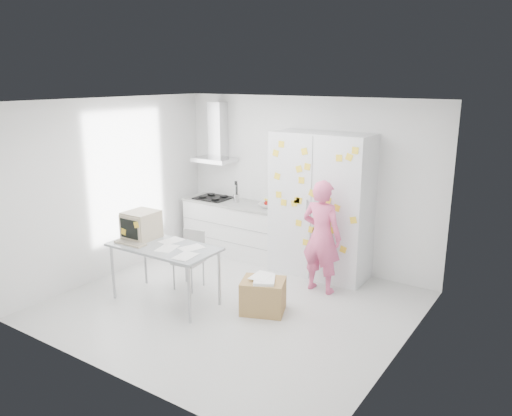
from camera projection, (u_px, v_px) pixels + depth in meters
The scene contains 10 objects.
floor at pixel (232, 306), 6.73m from camera, with size 4.50×4.00×0.02m, color silver.
walls at pixel (262, 198), 6.97m from camera, with size 4.52×4.01×2.70m.
ceiling at pixel (230, 101), 6.04m from camera, with size 4.50×4.00×0.02m, color white.
counter_run at pixel (234, 227), 8.62m from camera, with size 1.84×0.63×1.28m.
range_hood at pixel (217, 138), 8.59m from camera, with size 0.70×0.48×1.01m.
tall_cabinet at pixel (321, 205), 7.56m from camera, with size 1.50×0.68×2.20m.
person at pixel (322, 237), 7.00m from camera, with size 0.59×0.39×1.63m, color #E75A89.
desk at pixel (149, 234), 6.82m from camera, with size 1.51×0.77×1.19m.
chair at pixel (191, 255), 7.24m from camera, with size 0.42×0.42×0.84m.
cardboard_box at pixel (263, 295), 6.50m from camera, with size 0.67×0.61×0.48m.
Camera 1 is at (3.69, -4.96, 2.99)m, focal length 35.00 mm.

